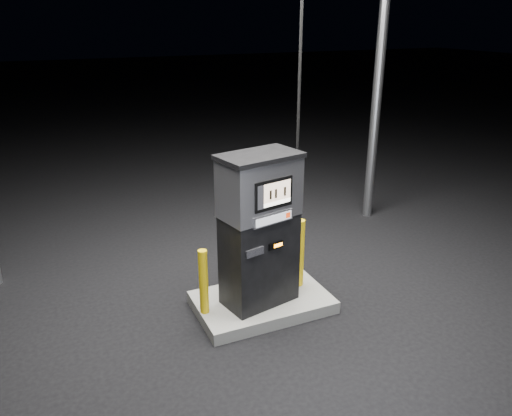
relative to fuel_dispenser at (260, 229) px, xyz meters
name	(u,v)px	position (x,y,z in m)	size (l,w,h in m)	color
ground	(262,307)	(0.06, 0.05, -1.08)	(80.00, 80.00, 0.00)	black
pump_island	(262,302)	(0.06, 0.05, -1.01)	(1.60, 1.00, 0.15)	slate
fuel_dispenser	(260,229)	(0.00, 0.00, 0.00)	(1.04, 0.71, 3.76)	black
bollard_left	(204,282)	(-0.68, 0.02, -0.54)	(0.10, 0.10, 0.78)	yellow
bollard_right	(299,253)	(0.61, 0.14, -0.49)	(0.12, 0.12, 0.88)	yellow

